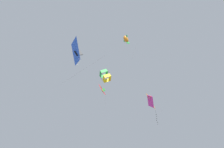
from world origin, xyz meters
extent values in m
cube|color=#DB2D93|center=(4.71, 4.45, 25.19)|extent=(0.88, 2.34, 2.37)
cylinder|color=orange|center=(4.74, 4.48, 25.20)|extent=(1.03, 0.79, 2.62)
cylinder|color=orange|center=(4.67, 4.42, 25.40)|extent=(0.48, 1.96, 0.06)
cylinder|color=#47474C|center=(5.20, 4.82, 23.73)|extent=(0.03, 0.04, 0.32)
cube|color=black|center=(5.22, 4.82, 23.57)|extent=(0.05, 0.17, 0.06)
cylinder|color=#47474C|center=(5.22, 4.82, 23.41)|extent=(0.02, 0.01, 0.32)
cube|color=black|center=(5.22, 4.81, 23.25)|extent=(0.05, 0.17, 0.06)
cylinder|color=#47474C|center=(5.22, 4.80, 23.09)|extent=(0.04, 0.02, 0.32)
cube|color=black|center=(5.22, 4.78, 22.93)|extent=(0.17, 0.06, 0.06)
cylinder|color=#47474C|center=(5.21, 4.79, 22.77)|extent=(0.02, 0.03, 0.32)
cube|color=black|center=(5.20, 4.79, 22.61)|extent=(0.11, 0.16, 0.06)
cylinder|color=#47474C|center=(5.17, 4.79, 22.45)|extent=(0.02, 0.07, 0.32)
cube|color=black|center=(5.14, 4.78, 22.29)|extent=(0.16, 0.09, 0.06)
cylinder|color=#47474C|center=(5.12, 4.78, 22.13)|extent=(0.02, 0.04, 0.32)
cube|color=black|center=(5.11, 4.79, 21.97)|extent=(0.11, 0.15, 0.06)
cylinder|color=#47474C|center=(5.14, 4.80, 21.81)|extent=(0.03, 0.08, 0.32)
cube|color=black|center=(5.17, 4.80, 21.65)|extent=(0.17, 0.07, 0.06)
cylinder|color=#47474C|center=(5.17, 4.79, 21.49)|extent=(0.04, 0.01, 0.32)
cube|color=black|center=(5.18, 4.77, 21.33)|extent=(0.06, 0.17, 0.06)
cylinder|color=#47474C|center=(5.79, 4.12, 22.57)|extent=(1.40, 1.22, 2.65)
ellipsoid|color=orange|center=(3.27, -6.17, 27.35)|extent=(1.01, 0.96, 1.23)
cube|color=green|center=(3.06, -5.97, 27.48)|extent=(0.34, 0.40, 0.25)
cube|color=green|center=(3.41, -6.43, 27.48)|extent=(0.34, 0.40, 0.25)
cube|color=green|center=(3.46, -6.03, 26.72)|extent=(0.39, 0.31, 0.46)
sphere|color=black|center=(3.24, -6.00, 27.77)|extent=(0.14, 0.14, 0.11)
sphere|color=black|center=(3.42, -6.25, 27.77)|extent=(0.14, 0.14, 0.11)
cylinder|color=#47474C|center=(4.15, -6.34, 24.49)|extent=(0.69, 1.33, 4.27)
pyramid|color=blue|center=(-3.32, -6.24, 26.86)|extent=(2.49, 3.67, 2.00)
cube|color=black|center=(-3.04, -6.11, 26.71)|extent=(1.15, 0.57, 1.29)
cube|color=black|center=(-3.73, -6.42, 27.71)|extent=(0.51, 0.87, 0.23)
cylinder|color=#47474C|center=(-2.83, -6.02, 25.73)|extent=(0.02, 0.05, 0.28)
cube|color=white|center=(-2.82, -6.02, 25.59)|extent=(0.17, 0.04, 0.06)
cylinder|color=#47474C|center=(-2.76, -6.02, 25.45)|extent=(0.01, 0.11, 0.28)
cube|color=white|center=(-2.71, -6.01, 25.31)|extent=(0.09, 0.16, 0.06)
cylinder|color=#47474C|center=(-2.68, -6.04, 25.18)|extent=(0.06, 0.07, 0.28)
cube|color=white|center=(-2.66, -6.06, 25.04)|extent=(0.04, 0.17, 0.06)
cylinder|color=#47474C|center=(-2.72, -6.05, 24.90)|extent=(0.03, 0.13, 0.28)
cube|color=white|center=(-2.78, -6.05, 24.76)|extent=(0.15, 0.12, 0.06)
cylinder|color=#47474C|center=(-2.84, -6.03, 24.63)|extent=(0.05, 0.13, 0.28)
cube|color=white|center=(-2.90, -6.01, 24.49)|extent=(0.07, 0.17, 0.06)
cylinder|color=#47474C|center=(-0.94, -7.41, 22.05)|extent=(2.78, 3.85, 7.63)
pyramid|color=red|center=(-3.08, 4.29, 29.09)|extent=(0.89, 2.45, 1.45)
cube|color=green|center=(-2.88, 4.27, 28.96)|extent=(0.79, 0.14, 0.85)
cube|color=green|center=(-3.30, 4.32, 29.70)|extent=(0.17, 0.61, 0.16)
cylinder|color=#47474C|center=(-2.47, 4.30, 26.57)|extent=(0.09, 0.72, 3.59)
cube|color=green|center=(-2.38, 4.42, 33.30)|extent=(0.83, 1.36, 0.64)
cube|color=green|center=(-3.46, 3.99, 32.67)|extent=(0.83, 1.36, 0.64)
cube|color=green|center=(-3.16, 4.82, 32.99)|extent=(1.40, 0.59, 1.25)
cube|color=green|center=(-2.68, 3.59, 32.99)|extent=(1.40, 0.59, 1.25)
cube|color=yellow|center=(-1.80, 4.65, 32.15)|extent=(0.83, 1.36, 0.64)
cube|color=yellow|center=(-2.87, 4.22, 31.52)|extent=(0.83, 1.36, 0.64)
cube|color=yellow|center=(-2.58, 5.05, 31.84)|extent=(1.40, 0.59, 1.25)
cube|color=yellow|center=(-2.09, 3.82, 31.84)|extent=(1.40, 0.59, 1.25)
cylinder|color=#332D28|center=(-2.33, 5.14, 32.73)|extent=(1.01, 0.44, 1.88)
cylinder|color=#332D28|center=(-1.85, 3.92, 32.73)|extent=(1.01, 0.44, 1.88)
cylinder|color=#332D28|center=(-3.41, 4.72, 32.10)|extent=(1.01, 0.44, 1.88)
cylinder|color=#332D28|center=(-2.92, 3.50, 32.10)|extent=(1.01, 0.44, 1.88)
camera|label=1|loc=(5.23, -20.23, 6.97)|focal=31.30mm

